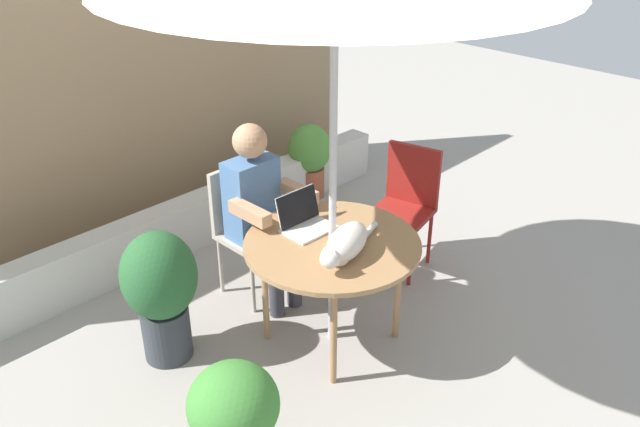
# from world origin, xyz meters

# --- Properties ---
(ground_plane) EXTENTS (14.00, 14.00, 0.00)m
(ground_plane) POSITION_xyz_m (0.00, 0.00, 0.00)
(ground_plane) COLOR gray
(fence_back) EXTENTS (4.53, 0.08, 1.98)m
(fence_back) POSITION_xyz_m (0.00, 2.14, 0.99)
(fence_back) COLOR #937756
(fence_back) RESTS_ON ground
(planter_wall_low) EXTENTS (4.08, 0.20, 0.40)m
(planter_wall_low) POSITION_xyz_m (0.00, 1.55, 0.20)
(planter_wall_low) COLOR beige
(planter_wall_low) RESTS_ON ground
(patio_table) EXTENTS (1.05, 1.05, 0.70)m
(patio_table) POSITION_xyz_m (0.00, 0.00, 0.65)
(patio_table) COLOR #9E754C
(patio_table) RESTS_ON ground
(chair_occupied) EXTENTS (0.40, 0.40, 0.90)m
(chair_occupied) POSITION_xyz_m (0.00, 0.81, 0.54)
(chair_occupied) COLOR #B2A899
(chair_occupied) RESTS_ON ground
(chair_empty) EXTENTS (0.48, 0.48, 0.90)m
(chair_empty) POSITION_xyz_m (1.02, 0.23, 0.54)
(chair_empty) COLOR maroon
(chair_empty) RESTS_ON ground
(person_seated) EXTENTS (0.48, 0.48, 1.24)m
(person_seated) POSITION_xyz_m (-0.00, 0.65, 0.70)
(person_seated) COLOR #4C72A5
(person_seated) RESTS_ON ground
(laptop) EXTENTS (0.31, 0.26, 0.21)m
(laptop) POSITION_xyz_m (0.01, 0.25, 0.77)
(laptop) COLOR silver
(laptop) RESTS_ON patio_table
(cat) EXTENTS (0.64, 0.31, 0.17)m
(cat) POSITION_xyz_m (-0.07, -0.17, 0.79)
(cat) COLOR silver
(cat) RESTS_ON patio_table
(potted_plant_near_fence) EXTENTS (0.43, 0.43, 0.67)m
(potted_plant_near_fence) POSITION_xyz_m (-1.09, -0.41, 0.38)
(potted_plant_near_fence) COLOR #595654
(potted_plant_near_fence) RESTS_ON ground
(potted_plant_by_chair) EXTENTS (0.44, 0.44, 0.85)m
(potted_plant_by_chair) POSITION_xyz_m (-0.81, 0.60, 0.49)
(potted_plant_by_chair) COLOR #33383D
(potted_plant_by_chair) RESTS_ON ground
(potted_plant_corner) EXTENTS (0.37, 0.37, 0.67)m
(potted_plant_corner) POSITION_xyz_m (1.32, 1.51, 0.38)
(potted_plant_corner) COLOR #9E5138
(potted_plant_corner) RESTS_ON ground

